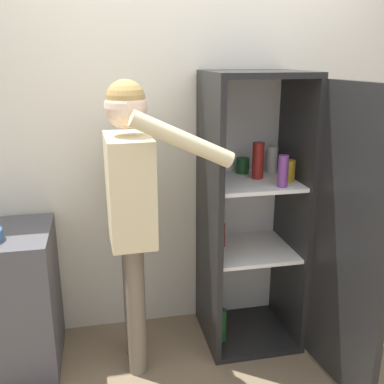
{
  "coord_description": "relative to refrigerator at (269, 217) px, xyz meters",
  "views": [
    {
      "loc": [
        -0.6,
        -1.94,
        1.86
      ],
      "look_at": [
        -0.06,
        0.64,
        1.06
      ],
      "focal_mm": 42.0,
      "sensor_mm": 36.0,
      "label": 1
    }
  ],
  "objects": [
    {
      "name": "counter",
      "position": [
        -1.61,
        0.09,
        -0.45
      ],
      "size": [
        0.56,
        0.58,
        0.88
      ],
      "color": "#4C4C51",
      "rests_on": "ground_plane"
    },
    {
      "name": "wall_back",
      "position": [
        -0.42,
        0.43,
        0.39
      ],
      "size": [
        7.0,
        0.06,
        2.55
      ],
      "color": "silver",
      "rests_on": "ground_plane"
    },
    {
      "name": "refrigerator",
      "position": [
        0.0,
        0.0,
        0.0
      ],
      "size": [
        0.71,
        1.18,
        1.77
      ],
      "color": "black",
      "rests_on": "ground_plane"
    },
    {
      "name": "person",
      "position": [
        -0.85,
        -0.06,
        0.22
      ],
      "size": [
        0.67,
        0.58,
        1.74
      ],
      "color": "#726656",
      "rests_on": "ground_plane"
    }
  ]
}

